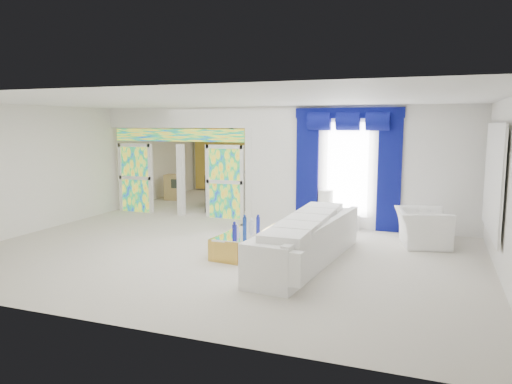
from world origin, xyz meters
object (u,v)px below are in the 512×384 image
at_px(coffee_table, 246,241).
at_px(console_table, 337,221).
at_px(white_sofa, 308,243).
at_px(armchair, 422,228).
at_px(grand_piano, 241,189).

bearing_deg(coffee_table, console_table, 65.33).
distance_m(white_sofa, armchair, 2.85).
distance_m(console_table, grand_piano, 4.34).
bearing_deg(console_table, coffee_table, -114.67).
distance_m(white_sofa, grand_piano, 6.66).
height_order(white_sofa, grand_piano, grand_piano).
distance_m(white_sofa, console_table, 3.14).
xyz_separation_m(coffee_table, console_table, (1.30, 2.83, -0.03)).
bearing_deg(white_sofa, grand_piano, 128.86).
bearing_deg(white_sofa, console_table, 96.93).
height_order(console_table, grand_piano, grand_piano).
bearing_deg(armchair, console_table, 49.68).
bearing_deg(coffee_table, white_sofa, -12.53).
height_order(coffee_table, grand_piano, grand_piano).
bearing_deg(grand_piano, white_sofa, -51.96).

